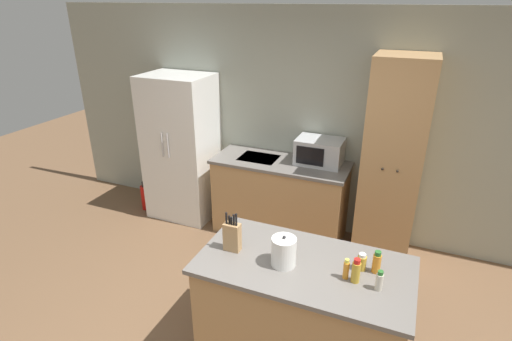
# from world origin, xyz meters

# --- Properties ---
(wall_back) EXTENTS (7.20, 0.06, 2.60)m
(wall_back) POSITION_xyz_m (0.00, 2.33, 1.30)
(wall_back) COLOR #9EA393
(wall_back) RESTS_ON ground_plane
(refrigerator) EXTENTS (0.81, 0.67, 1.83)m
(refrigerator) POSITION_xyz_m (-1.75, 1.98, 0.92)
(refrigerator) COLOR white
(refrigerator) RESTS_ON ground_plane
(back_counter) EXTENTS (1.57, 0.65, 0.94)m
(back_counter) POSITION_xyz_m (-0.43, 2.00, 0.47)
(back_counter) COLOR tan
(back_counter) RESTS_ON ground_plane
(pantry_cabinet) EXTENTS (0.58, 0.59, 2.18)m
(pantry_cabinet) POSITION_xyz_m (0.77, 2.02, 1.09)
(pantry_cabinet) COLOR tan
(pantry_cabinet) RESTS_ON ground_plane
(kitchen_island) EXTENTS (1.52, 0.80, 0.93)m
(kitchen_island) POSITION_xyz_m (0.36, 0.26, 0.47)
(kitchen_island) COLOR tan
(kitchen_island) RESTS_ON ground_plane
(microwave) EXTENTS (0.51, 0.37, 0.29)m
(microwave) POSITION_xyz_m (-0.01, 2.10, 1.08)
(microwave) COLOR #B2B5B7
(microwave) RESTS_ON back_counter
(knife_block) EXTENTS (0.12, 0.07, 0.32)m
(knife_block) POSITION_xyz_m (-0.19, 0.22, 1.05)
(knife_block) COLOR tan
(knife_block) RESTS_ON kitchen_island
(spice_bottle_tall_dark) EXTENTS (0.04, 0.04, 0.15)m
(spice_bottle_tall_dark) POSITION_xyz_m (0.66, 0.22, 1.00)
(spice_bottle_tall_dark) COLOR orange
(spice_bottle_tall_dark) RESTS_ON kitchen_island
(spice_bottle_short_red) EXTENTS (0.06, 0.06, 0.17)m
(spice_bottle_short_red) POSITION_xyz_m (0.84, 0.36, 1.01)
(spice_bottle_short_red) COLOR orange
(spice_bottle_short_red) RESTS_ON kitchen_island
(spice_bottle_amber_oil) EXTENTS (0.05, 0.05, 0.14)m
(spice_bottle_amber_oil) POSITION_xyz_m (0.88, 0.19, 1.00)
(spice_bottle_amber_oil) COLOR beige
(spice_bottle_amber_oil) RESTS_ON kitchen_island
(spice_bottle_green_herb) EXTENTS (0.06, 0.06, 0.13)m
(spice_bottle_green_herb) POSITION_xyz_m (0.74, 0.36, 0.99)
(spice_bottle_green_herb) COLOR gold
(spice_bottle_green_herb) RESTS_ON kitchen_island
(spice_bottle_pale_salt) EXTENTS (0.06, 0.06, 0.18)m
(spice_bottle_pale_salt) POSITION_xyz_m (0.72, 0.21, 1.01)
(spice_bottle_pale_salt) COLOR gold
(spice_bottle_pale_salt) RESTS_ON kitchen_island
(kettle) EXTENTS (0.18, 0.18, 0.24)m
(kettle) POSITION_xyz_m (0.22, 0.20, 1.04)
(kettle) COLOR white
(kettle) RESTS_ON kitchen_island
(fire_extinguisher) EXTENTS (0.10, 0.10, 0.40)m
(fire_extinguisher) POSITION_xyz_m (-2.30, 1.83, 0.18)
(fire_extinguisher) COLOR red
(fire_extinguisher) RESTS_ON ground_plane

